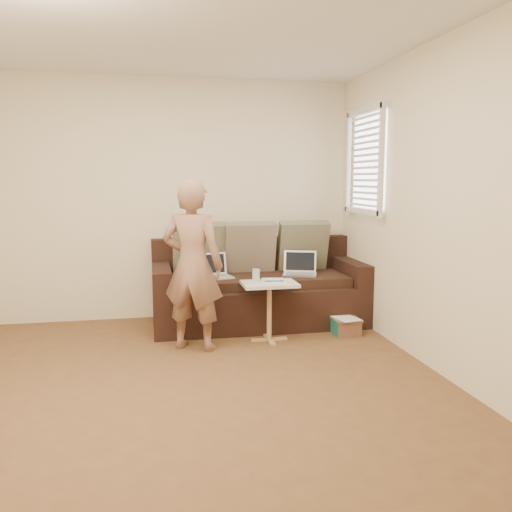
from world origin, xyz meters
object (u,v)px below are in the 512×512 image
striped_box (346,326)px  laptop_white (215,278)px  laptop_silver (300,275)px  drinking_glass (256,275)px  sofa (258,284)px  person (193,265)px  side_table (269,312)px

striped_box → laptop_white: bearing=157.9°
laptop_white → laptop_silver: bearing=-14.4°
laptop_white → drinking_glass: (0.33, -0.48, 0.10)m
sofa → laptop_white: size_ratio=6.40×
sofa → person: person is taller
laptop_white → drinking_glass: 0.60m
side_table → striped_box: (0.79, 0.05, -0.20)m
person → striped_box: size_ratio=5.79×
laptop_silver → laptop_white: (-0.90, 0.02, 0.00)m
laptop_white → person: bearing=-126.2°
laptop_white → side_table: bearing=-64.2°
sofa → drinking_glass: (-0.14, -0.56, 0.20)m
laptop_silver → drinking_glass: size_ratio=2.90×
striped_box → drinking_glass: bearing=178.9°
sofa → side_table: bearing=-92.0°
person → striped_box: bearing=-148.8°
sofa → laptop_white: (-0.47, -0.07, 0.10)m
drinking_glass → laptop_white: bearing=124.5°
drinking_glass → striped_box: drinking_glass is taller
drinking_glass → striped_box: size_ratio=0.45×
side_table → striped_box: bearing=3.6°
sofa → person: size_ratio=1.44×
laptop_white → side_table: laptop_white is taller
laptop_silver → person: size_ratio=0.23×
sofa → person: (-0.74, -0.73, 0.34)m
drinking_glass → striped_box: (0.90, -0.02, -0.54)m
laptop_silver → side_table: (-0.45, -0.53, -0.24)m
laptop_silver → person: (-1.17, -0.63, 0.25)m
sofa → laptop_white: bearing=-171.0°
person → laptop_silver: bearing=-126.2°
sofa → laptop_silver: sofa is taller
side_table → striped_box: size_ratio=2.13×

